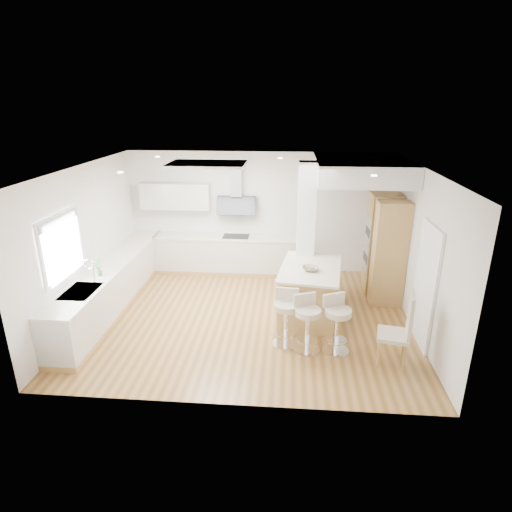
# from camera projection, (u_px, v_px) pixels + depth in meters

# --- Properties ---
(ground) EXTENTS (6.00, 6.00, 0.00)m
(ground) POSITION_uv_depth(u_px,v_px,m) (248.00, 317.00, 8.12)
(ground) COLOR #A6773D
(ground) RESTS_ON ground
(ceiling) EXTENTS (6.00, 5.00, 0.02)m
(ceiling) POSITION_uv_depth(u_px,v_px,m) (248.00, 317.00, 8.12)
(ceiling) COLOR silver
(ceiling) RESTS_ON ground
(wall_back) EXTENTS (6.00, 0.04, 2.80)m
(wall_back) POSITION_uv_depth(u_px,v_px,m) (259.00, 213.00, 9.98)
(wall_back) COLOR silver
(wall_back) RESTS_ON ground
(wall_left) EXTENTS (0.04, 5.00, 2.80)m
(wall_left) POSITION_uv_depth(u_px,v_px,m) (86.00, 243.00, 7.87)
(wall_left) COLOR silver
(wall_left) RESTS_ON ground
(wall_right) EXTENTS (0.04, 5.00, 2.80)m
(wall_right) POSITION_uv_depth(u_px,v_px,m) (420.00, 252.00, 7.41)
(wall_right) COLOR silver
(wall_right) RESTS_ON ground
(skylight) EXTENTS (4.10, 2.10, 0.06)m
(skylight) POSITION_uv_depth(u_px,v_px,m) (208.00, 164.00, 7.79)
(skylight) COLOR white
(skylight) RESTS_ON ground
(window_left) EXTENTS (0.06, 1.28, 1.07)m
(window_left) POSITION_uv_depth(u_px,v_px,m) (61.00, 243.00, 6.92)
(window_left) COLOR white
(window_left) RESTS_ON ground
(doorway_right) EXTENTS (0.05, 1.00, 2.10)m
(doorway_right) POSITION_uv_depth(u_px,v_px,m) (425.00, 287.00, 6.99)
(doorway_right) COLOR #484138
(doorway_right) RESTS_ON ground
(counter_left) EXTENTS (0.63, 4.50, 1.35)m
(counter_left) POSITION_uv_depth(u_px,v_px,m) (113.00, 285.00, 8.38)
(counter_left) COLOR tan
(counter_left) RESTS_ON ground
(counter_back) EXTENTS (3.62, 0.63, 2.50)m
(counter_back) POSITION_uv_depth(u_px,v_px,m) (219.00, 244.00, 10.03)
(counter_back) COLOR tan
(counter_back) RESTS_ON ground
(pillar) EXTENTS (0.35, 0.35, 2.80)m
(pillar) POSITION_uv_depth(u_px,v_px,m) (306.00, 233.00, 8.45)
(pillar) COLOR white
(pillar) RESTS_ON ground
(soffit) EXTENTS (1.78, 2.20, 0.40)m
(soffit) POSITION_uv_depth(u_px,v_px,m) (361.00, 169.00, 8.38)
(soffit) COLOR silver
(soffit) RESTS_ON ground
(oven_column) EXTENTS (0.63, 1.21, 2.10)m
(oven_column) POSITION_uv_depth(u_px,v_px,m) (385.00, 247.00, 8.71)
(oven_column) COLOR tan
(oven_column) RESTS_ON ground
(peninsula) EXTENTS (1.27, 1.74, 1.06)m
(peninsula) POSITION_uv_depth(u_px,v_px,m) (310.00, 291.00, 8.02)
(peninsula) COLOR tan
(peninsula) RESTS_ON ground
(bar_stool_a) EXTENTS (0.46, 0.46, 0.98)m
(bar_stool_a) POSITION_uv_depth(u_px,v_px,m) (286.00, 315.00, 7.04)
(bar_stool_a) COLOR white
(bar_stool_a) RESTS_ON ground
(bar_stool_b) EXTENTS (0.57, 0.57, 0.97)m
(bar_stool_b) POSITION_uv_depth(u_px,v_px,m) (307.00, 321.00, 6.85)
(bar_stool_b) COLOR white
(bar_stool_b) RESTS_ON ground
(bar_stool_c) EXTENTS (0.58, 0.58, 0.98)m
(bar_stool_c) POSITION_uv_depth(u_px,v_px,m) (337.00, 321.00, 6.83)
(bar_stool_c) COLOR white
(bar_stool_c) RESTS_ON ground
(dining_chair) EXTENTS (0.55, 0.55, 1.21)m
(dining_chair) POSITION_uv_depth(u_px,v_px,m) (402.00, 327.00, 6.46)
(dining_chair) COLOR #C2B59E
(dining_chair) RESTS_ON ground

